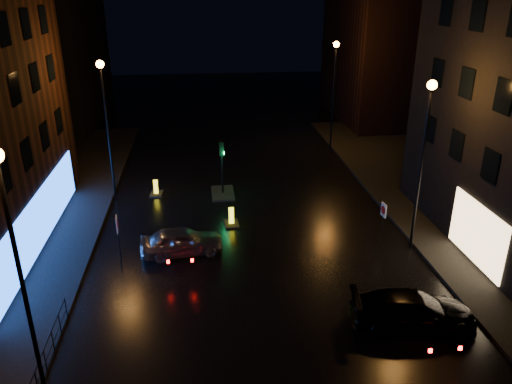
# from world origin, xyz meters

# --- Properties ---
(ground) EXTENTS (120.00, 120.00, 0.00)m
(ground) POSITION_xyz_m (0.00, 0.00, 0.00)
(ground) COLOR black
(ground) RESTS_ON ground
(pavement_right) EXTENTS (12.00, 44.00, 0.15)m
(pavement_right) POSITION_xyz_m (14.00, 8.00, 0.07)
(pavement_right) COLOR black
(pavement_right) RESTS_ON ground
(building_far_left) EXTENTS (8.00, 16.00, 14.00)m
(building_far_left) POSITION_xyz_m (-16.00, 35.00, 7.00)
(building_far_left) COLOR black
(building_far_left) RESTS_ON ground
(building_far_right) EXTENTS (8.00, 14.00, 12.00)m
(building_far_right) POSITION_xyz_m (15.00, 32.00, 6.00)
(building_far_right) COLOR black
(building_far_right) RESTS_ON ground
(street_lamp_lnear) EXTENTS (0.44, 0.44, 8.37)m
(street_lamp_lnear) POSITION_xyz_m (-7.80, -2.00, 5.56)
(street_lamp_lnear) COLOR black
(street_lamp_lnear) RESTS_ON ground
(street_lamp_lfar) EXTENTS (0.44, 0.44, 8.37)m
(street_lamp_lfar) POSITION_xyz_m (-7.80, 14.00, 5.56)
(street_lamp_lfar) COLOR black
(street_lamp_lfar) RESTS_ON ground
(street_lamp_rnear) EXTENTS (0.44, 0.44, 8.37)m
(street_lamp_rnear) POSITION_xyz_m (7.80, 6.00, 5.56)
(street_lamp_rnear) COLOR black
(street_lamp_rnear) RESTS_ON ground
(street_lamp_rfar) EXTENTS (0.44, 0.44, 8.37)m
(street_lamp_rfar) POSITION_xyz_m (7.80, 22.00, 5.56)
(street_lamp_rfar) COLOR black
(street_lamp_rfar) RESTS_ON ground
(traffic_signal) EXTENTS (1.40, 2.40, 3.45)m
(traffic_signal) POSITION_xyz_m (-1.20, 14.00, 0.50)
(traffic_signal) COLOR black
(traffic_signal) RESTS_ON ground
(guard_railing) EXTENTS (0.05, 6.04, 1.00)m
(guard_railing) POSITION_xyz_m (-8.00, -1.00, 0.74)
(guard_railing) COLOR black
(guard_railing) RESTS_ON ground
(silver_hatchback) EXTENTS (4.15, 2.07, 1.36)m
(silver_hatchback) POSITION_xyz_m (-3.59, 6.73, 0.68)
(silver_hatchback) COLOR #A6A9AD
(silver_hatchback) RESTS_ON ground
(dark_sedan) EXTENTS (5.02, 2.58, 1.39)m
(dark_sedan) POSITION_xyz_m (5.35, 0.03, 0.70)
(dark_sedan) COLOR black
(dark_sedan) RESTS_ON ground
(bollard_near) EXTENTS (0.84, 1.20, 1.01)m
(bollard_near) POSITION_xyz_m (-0.96, 9.63, 0.22)
(bollard_near) COLOR black
(bollard_near) RESTS_ON ground
(bollard_far) EXTENTS (0.83, 1.17, 0.97)m
(bollard_far) POSITION_xyz_m (-5.36, 14.41, 0.21)
(bollard_far) COLOR black
(bollard_far) RESTS_ON ground
(road_sign_left) EXTENTS (0.12, 0.57, 2.34)m
(road_sign_left) POSITION_xyz_m (-6.50, 6.37, 1.75)
(road_sign_left) COLOR black
(road_sign_left) RESTS_ON ground
(road_sign_right) EXTENTS (0.11, 0.53, 2.18)m
(road_sign_right) POSITION_xyz_m (6.50, 6.72, 1.63)
(road_sign_right) COLOR black
(road_sign_right) RESTS_ON ground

